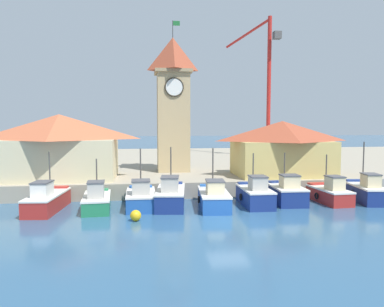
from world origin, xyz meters
TOP-DOWN VIEW (x-y plane):
  - ground_plane at (0.00, 0.00)m, footprint 300.00×300.00m
  - quay_wharf at (0.00, 26.90)m, footprint 120.00×40.00m
  - fishing_boat_far_left at (-11.93, 4.11)m, footprint 2.27×5.36m
  - fishing_boat_left_outer at (-8.54, 4.00)m, footprint 2.18×4.61m
  - fishing_boat_left_inner at (-5.46, 4.35)m, footprint 2.25×4.54m
  - fishing_boat_mid_left at (-3.32, 4.39)m, footprint 2.59×5.40m
  - fishing_boat_center at (-0.25, 3.66)m, footprint 2.39×5.16m
  - fishing_boat_mid_right at (2.90, 3.97)m, footprint 2.07×4.41m
  - fishing_boat_right_inner at (5.52, 4.50)m, footprint 2.33×4.16m
  - fishing_boat_right_outer at (8.88, 4.25)m, footprint 2.06×4.27m
  - fishing_boat_far_right at (11.86, 4.25)m, footprint 2.35×4.66m
  - clock_tower at (-2.35, 14.63)m, footprint 3.58×3.58m
  - warehouse_left at (-12.42, 10.72)m, footprint 9.82×6.52m
  - warehouse_right at (7.31, 10.30)m, footprint 8.83×5.99m
  - port_crane_near at (12.08, 29.18)m, footprint 5.64×9.78m
  - mooring_buoy at (-5.75, 0.62)m, footprint 0.69×0.69m

SIDE VIEW (x-z plane):
  - ground_plane at x=0.00m, z-range 0.00..0.00m
  - mooring_buoy at x=-5.75m, z-range 0.00..0.69m
  - quay_wharf at x=0.00m, z-range 0.00..1.31m
  - fishing_boat_left_outer at x=-8.54m, z-range -1.07..2.47m
  - fishing_boat_right_outer at x=8.88m, z-range -1.10..2.55m
  - fishing_boat_left_inner at x=-5.46m, z-range -1.39..2.84m
  - fishing_boat_center at x=-0.25m, z-range -1.40..2.89m
  - fishing_boat_far_left at x=-11.93m, z-range -1.28..2.79m
  - fishing_boat_far_right at x=11.86m, z-range -1.51..3.12m
  - fishing_boat_right_inner at x=5.52m, z-range -1.10..2.71m
  - fishing_boat_mid_right at x=2.90m, z-range -1.10..2.73m
  - fishing_boat_mid_left at x=-3.32m, z-range -1.34..2.97m
  - warehouse_right at x=7.31m, z-range 1.38..6.33m
  - warehouse_left at x=-12.42m, z-range 1.38..6.90m
  - clock_tower at x=-2.35m, z-range 0.93..15.63m
  - port_crane_near at x=12.08m, z-range -0.55..18.99m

